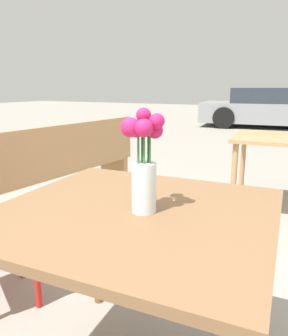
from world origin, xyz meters
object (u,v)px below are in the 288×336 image
at_px(bench_near, 57,169).
at_px(flower_vase, 144,168).
at_px(table_back, 275,149).
at_px(table_front, 134,235).
at_px(parked_car, 270,108).

bearing_deg(bench_near, flower_vase, -38.48).
distance_m(bench_near, table_back, 1.96).
height_order(table_front, bench_near, bench_near).
height_order(flower_vase, bench_near, flower_vase).
xyz_separation_m(table_back, parked_car, (-0.90, 7.03, -0.05)).
xyz_separation_m(bench_near, parked_car, (0.70, 8.15, 0.07)).
xyz_separation_m(flower_vase, parked_car, (-0.71, 9.27, -0.35)).
relative_size(table_back, parked_car, 0.21).
height_order(table_back, parked_car, parked_car).
distance_m(table_back, parked_car, 7.08).
bearing_deg(table_back, table_front, -95.87).
relative_size(flower_vase, parked_car, 0.09).
distance_m(table_front, table_back, 2.25).
bearing_deg(table_back, parked_car, 97.28).
bearing_deg(flower_vase, bench_near, 141.52).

